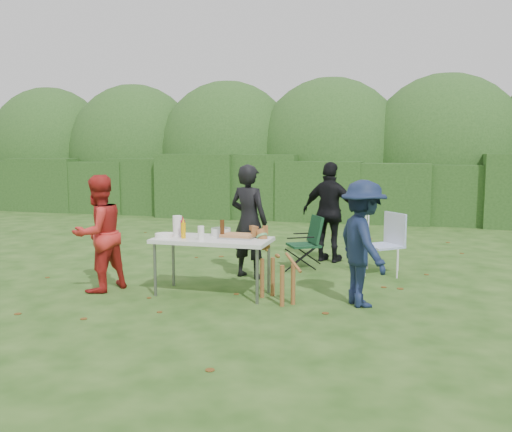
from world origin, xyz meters
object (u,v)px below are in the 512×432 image
(child, at_px, (363,243))
(dog, at_px, (277,267))
(paper_towel_roll, at_px, (177,225))
(person_cook, at_px, (249,221))
(beer_bottle, at_px, (222,229))
(person_black_puffy, at_px, (330,212))
(person_red_jacket, at_px, (99,233))
(lawn_chair, at_px, (382,243))
(camping_chair, at_px, (304,242))
(ketchup_bottle, at_px, (183,229))
(mustard_bottle, at_px, (183,231))
(folding_table, at_px, (212,242))

(child, distance_m, dog, 1.08)
(child, relative_size, paper_towel_roll, 5.83)
(person_cook, distance_m, beer_bottle, 1.02)
(dog, bearing_deg, person_black_puffy, -53.15)
(person_red_jacket, bearing_deg, lawn_chair, 141.00)
(dog, bearing_deg, beer_bottle, 35.37)
(camping_chair, bearing_deg, ketchup_bottle, 26.28)
(lawn_chair, relative_size, beer_bottle, 3.88)
(ketchup_bottle, bearing_deg, dog, -2.86)
(child, height_order, camping_chair, child)
(child, bearing_deg, ketchup_bottle, 61.52)
(person_cook, bearing_deg, person_red_jacket, 54.73)
(child, distance_m, ketchup_bottle, 2.31)
(beer_bottle, bearing_deg, person_cook, 86.99)
(person_cook, distance_m, lawn_chair, 2.06)
(person_cook, height_order, mustard_bottle, person_cook)
(folding_table, distance_m, child, 1.91)
(person_red_jacket, bearing_deg, camping_chair, 153.06)
(person_black_puffy, xyz_separation_m, ketchup_bottle, (-1.57, -2.52, 0.01))
(ketchup_bottle, xyz_separation_m, paper_towel_roll, (-0.14, 0.13, 0.02))
(camping_chair, bearing_deg, paper_towel_roll, 21.46)
(person_red_jacket, bearing_deg, child, 115.41)
(lawn_chair, distance_m, paper_towel_roll, 3.13)
(lawn_chair, distance_m, ketchup_bottle, 3.09)
(person_red_jacket, relative_size, paper_towel_roll, 5.95)
(folding_table, relative_size, beer_bottle, 6.25)
(person_red_jacket, xyz_separation_m, camping_chair, (2.35, 2.12, -0.35))
(folding_table, xyz_separation_m, child, (1.91, 0.03, 0.07))
(folding_table, relative_size, camping_chair, 1.78)
(folding_table, xyz_separation_m, person_red_jacket, (-1.51, -0.24, 0.09))
(person_black_puffy, distance_m, dog, 2.63)
(person_red_jacket, height_order, paper_towel_roll, person_red_jacket)
(person_cook, distance_m, dog, 1.38)
(ketchup_bottle, bearing_deg, person_cook, 61.01)
(beer_bottle, bearing_deg, person_black_puffy, 67.34)
(dog, bearing_deg, child, -131.16)
(dog, relative_size, beer_bottle, 3.80)
(folding_table, relative_size, paper_towel_roll, 5.77)
(folding_table, height_order, mustard_bottle, mustard_bottle)
(mustard_bottle, relative_size, ketchup_bottle, 0.91)
(mustard_bottle, bearing_deg, camping_chair, 59.09)
(child, bearing_deg, camping_chair, 0.57)
(folding_table, xyz_separation_m, beer_bottle, (0.13, 0.03, 0.17))
(mustard_bottle, bearing_deg, person_cook, 65.01)
(person_red_jacket, xyz_separation_m, person_black_puffy, (2.67, 2.75, 0.06))
(person_cook, distance_m, person_black_puffy, 1.77)
(child, xyz_separation_m, lawn_chair, (0.15, 1.80, -0.29))
(folding_table, xyz_separation_m, person_black_puffy, (1.16, 2.51, 0.15))
(person_red_jacket, bearing_deg, beer_bottle, 120.10)
(camping_chair, distance_m, mustard_bottle, 2.35)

